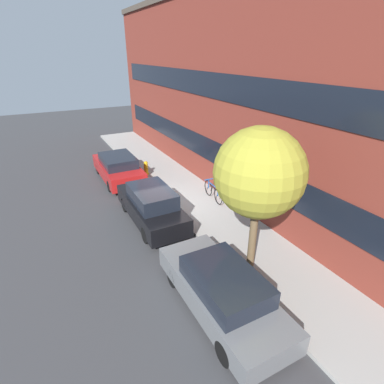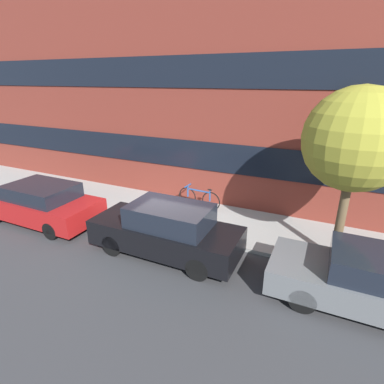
# 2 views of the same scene
# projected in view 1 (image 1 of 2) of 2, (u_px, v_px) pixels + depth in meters

# --- Properties ---
(ground_plane) EXTENTS (56.00, 56.00, 0.00)m
(ground_plane) POSITION_uv_depth(u_px,v_px,m) (169.00, 209.00, 13.35)
(ground_plane) COLOR #38383A
(sidewalk_strip) EXTENTS (28.00, 2.79, 0.12)m
(sidewalk_strip) POSITION_uv_depth(u_px,v_px,m) (197.00, 201.00, 13.91)
(sidewalk_strip) COLOR #9E9E99
(sidewalk_strip) RESTS_ON ground_plane
(rowhouse_facade) EXTENTS (28.00, 1.02, 9.10)m
(rowhouse_facade) POSITION_uv_depth(u_px,v_px,m) (235.00, 98.00, 12.76)
(rowhouse_facade) COLOR maroon
(rowhouse_facade) RESTS_ON ground_plane
(parked_car_red) EXTENTS (4.41, 1.80, 1.39)m
(parked_car_red) POSITION_uv_depth(u_px,v_px,m) (118.00, 168.00, 16.13)
(parked_car_red) COLOR #AD1919
(parked_car_red) RESTS_ON ground_plane
(parked_car_black) EXTENTS (4.31, 1.62, 1.54)m
(parked_car_black) POSITION_uv_depth(u_px,v_px,m) (151.00, 205.00, 12.05)
(parked_car_black) COLOR black
(parked_car_black) RESTS_ON ground_plane
(parked_car_grey) EXTENTS (4.47, 1.71, 1.34)m
(parked_car_grey) POSITION_uv_depth(u_px,v_px,m) (222.00, 290.00, 7.90)
(parked_car_grey) COLOR slate
(parked_car_grey) RESTS_ON ground_plane
(fire_hydrant) EXTENTS (0.57, 0.32, 0.76)m
(fire_hydrant) POSITION_uv_depth(u_px,v_px,m) (146.00, 168.00, 16.66)
(fire_hydrant) COLOR gold
(fire_hydrant) RESTS_ON sidewalk_strip
(bicycle) EXTENTS (1.75, 0.44, 0.84)m
(bicycle) POSITION_uv_depth(u_px,v_px,m) (213.00, 191.00, 13.79)
(bicycle) COLOR black
(bicycle) RESTS_ON sidewalk_strip
(street_tree) EXTENTS (2.53, 2.53, 4.55)m
(street_tree) POSITION_uv_depth(u_px,v_px,m) (259.00, 173.00, 8.09)
(street_tree) COLOR brown
(street_tree) RESTS_ON sidewalk_strip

